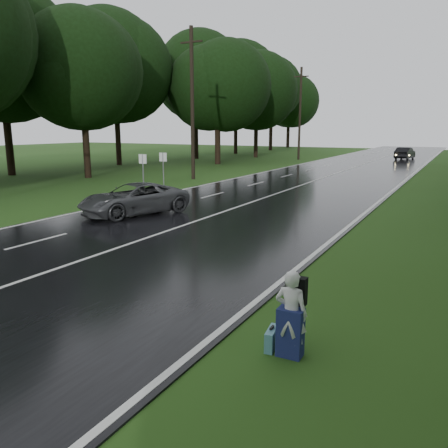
{
  "coord_description": "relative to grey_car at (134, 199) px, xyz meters",
  "views": [
    {
      "loc": [
        9.61,
        -7.9,
        3.84
      ],
      "look_at": [
        3.61,
        3.18,
        1.1
      ],
      "focal_mm": 35.67,
      "sensor_mm": 36.0,
      "label": 1
    }
  ],
  "objects": [
    {
      "name": "utility_pole_far",
      "position": [
        -5.23,
        37.19,
        -0.72
      ],
      "size": [
        1.8,
        0.28,
        10.78
      ],
      "primitive_type": null,
      "color": "black",
      "rests_on": "ground"
    },
    {
      "name": "suitcase",
      "position": [
        10.17,
        -8.54,
        -0.54
      ],
      "size": [
        0.22,
        0.53,
        0.36
      ],
      "primitive_type": "cube",
      "rotation": [
        0.0,
        0.0,
        0.15
      ],
      "color": "teal",
      "rests_on": "ground"
    },
    {
      "name": "hitchhiker",
      "position": [
        10.54,
        -8.62,
        -0.01
      ],
      "size": [
        0.57,
        0.51,
        1.54
      ],
      "color": "silver",
      "rests_on": "ground"
    },
    {
      "name": "ground",
      "position": [
        3.27,
        -7.43,
        -0.72
      ],
      "size": [
        160.0,
        160.0,
        0.0
      ],
      "primitive_type": "plane",
      "color": "#254915",
      "rests_on": "ground"
    },
    {
      "name": "utility_pole_mid",
      "position": [
        -5.23,
        13.2,
        -0.72
      ],
      "size": [
        1.8,
        0.28,
        10.89
      ],
      "primitive_type": null,
      "color": "black",
      "rests_on": "ground"
    },
    {
      "name": "tree_left_f",
      "position": [
        -11.53,
        38.43,
        -0.72
      ],
      "size": [
        9.03,
        9.03,
        14.1
      ],
      "primitive_type": null,
      "color": "black",
      "rests_on": "ground"
    },
    {
      "name": "road_sign_a",
      "position": [
        -3.93,
        5.62,
        -0.72
      ],
      "size": [
        0.55,
        0.1,
        2.29
      ],
      "primitive_type": null,
      "color": "white",
      "rests_on": "ground"
    },
    {
      "name": "lane_center",
      "position": [
        3.27,
        12.57,
        -0.68
      ],
      "size": [
        0.12,
        140.0,
        0.01
      ],
      "primitive_type": "cube",
      "color": "silver",
      "rests_on": "road"
    },
    {
      "name": "road_sign_b",
      "position": [
        -3.93,
        7.63,
        -0.72
      ],
      "size": [
        0.55,
        0.1,
        2.29
      ],
      "primitive_type": null,
      "color": "white",
      "rests_on": "ground"
    },
    {
      "name": "tree_left_d",
      "position": [
        -12.99,
        10.13,
        -0.72
      ],
      "size": [
        9.02,
        9.02,
        14.1
      ],
      "primitive_type": null,
      "color": "black",
      "rests_on": "ground"
    },
    {
      "name": "tree_left_e",
      "position": [
        -10.54,
        26.46,
        -0.72
      ],
      "size": [
        8.74,
        8.74,
        13.66
      ],
      "primitive_type": null,
      "color": "black",
      "rests_on": "ground"
    },
    {
      "name": "far_car",
      "position": [
        6.21,
        43.2,
        0.04
      ],
      "size": [
        2.02,
        4.53,
        1.45
      ],
      "primitive_type": "imported",
      "rotation": [
        0.0,
        0.0,
        3.03
      ],
      "color": "black",
      "rests_on": "road"
    },
    {
      "name": "road",
      "position": [
        3.27,
        12.57,
        -0.7
      ],
      "size": [
        12.0,
        140.0,
        0.04
      ],
      "primitive_type": "cube",
      "color": "black",
      "rests_on": "ground"
    },
    {
      "name": "grey_car",
      "position": [
        0.0,
        0.0,
        0.0
      ],
      "size": [
        3.86,
        5.41,
        1.37
      ],
      "primitive_type": "imported",
      "rotation": [
        0.0,
        0.0,
        5.92
      ],
      "color": "#424446",
      "rests_on": "road"
    }
  ]
}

